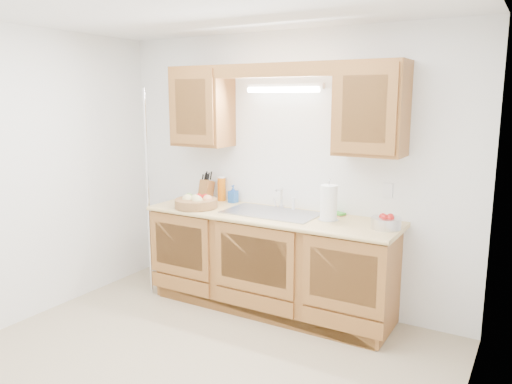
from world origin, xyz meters
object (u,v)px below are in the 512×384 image
Objects in this scene: fruit_basket at (196,202)px; apple_bowl at (386,222)px; paper_towel at (329,203)px; knife_block at (206,190)px.

fruit_basket is 1.74× the size of apple_bowl.
apple_bowl is (0.49, -0.02, -0.10)m from paper_towel.
paper_towel reaches higher than fruit_basket.
paper_towel is (1.36, -0.16, 0.04)m from knife_block.
fruit_basket is at bearing -172.95° from paper_towel.
knife_block is at bearing 109.47° from fruit_basket.
fruit_basket is 0.33m from knife_block.
knife_block is 1.07× the size of apple_bowl.
knife_block is 0.85× the size of paper_towel.
paper_towel is at bearing -6.14° from knife_block.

